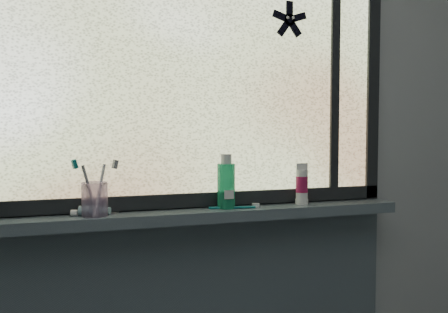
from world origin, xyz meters
TOP-DOWN VIEW (x-y plane):
  - wall_back at (0.00, 1.30)m, footprint 3.00×0.01m
  - windowsill at (0.00, 1.23)m, footprint 1.62×0.14m
  - window_pane at (0.00, 1.28)m, footprint 1.50×0.01m
  - frame_bottom at (0.00, 1.28)m, footprint 1.60×0.03m
  - frame_right at (0.78, 1.28)m, footprint 0.05×0.03m
  - frame_mullion at (0.60, 1.28)m, footprint 0.03×0.03m
  - starfish_sticker at (0.40, 1.27)m, footprint 0.15×0.02m
  - toothpaste_tube at (-0.33, 1.24)m, footprint 0.19×0.10m
  - toothbrush_cup at (-0.33, 1.22)m, footprint 0.11×0.11m
  - toothbrush_lying at (0.15, 1.21)m, footprint 0.21×0.06m
  - mouthwash_bottle at (0.13, 1.23)m, footprint 0.08×0.08m
  - cream_tube at (0.44, 1.23)m, footprint 0.06×0.06m

SIDE VIEW (x-z plane):
  - windowsill at x=0.00m, z-range 0.98..1.02m
  - toothbrush_lying at x=0.15m, z-range 1.02..1.03m
  - toothpaste_tube at x=-0.33m, z-range 1.02..1.05m
  - frame_bottom at x=0.00m, z-range 1.02..1.07m
  - toothbrush_cup at x=-0.33m, z-range 1.02..1.13m
  - cream_tube at x=0.44m, z-range 1.05..1.16m
  - mouthwash_bottle at x=0.13m, z-range 1.04..1.20m
  - wall_back at x=0.00m, z-range 0.00..2.50m
  - frame_right at x=0.78m, z-range 0.98..2.08m
  - window_pane at x=0.00m, z-range 1.03..2.03m
  - frame_mullion at x=0.60m, z-range 1.03..2.03m
  - starfish_sticker at x=0.40m, z-range 1.65..1.79m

